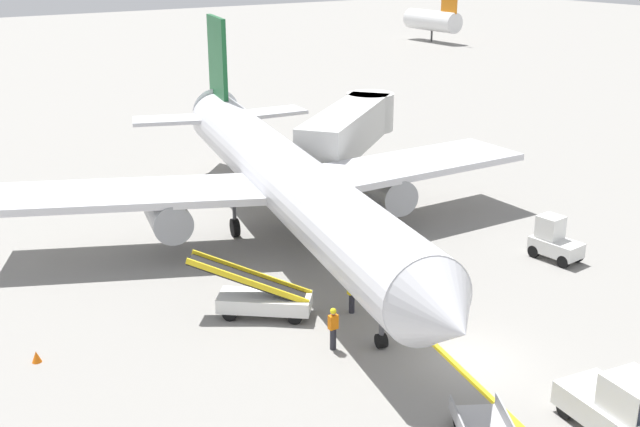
% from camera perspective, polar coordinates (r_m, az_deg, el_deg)
% --- Properties ---
extents(ground_plane, '(300.00, 300.00, 0.00)m').
position_cam_1_polar(ground_plane, '(30.00, 10.09, -10.38)').
color(ground_plane, gray).
extents(taxi_line_yellow, '(18.96, 77.86, 0.01)m').
position_cam_1_polar(taxi_line_yellow, '(33.80, 5.30, -6.59)').
color(taxi_line_yellow, yellow).
rests_on(taxi_line_yellow, ground).
extents(airliner, '(27.94, 34.97, 10.10)m').
position_cam_1_polar(airliner, '(39.61, -2.69, 2.68)').
color(airliner, silver).
rests_on(airliner, ground).
extents(jet_bridge, '(11.61, 9.84, 4.85)m').
position_cam_1_polar(jet_bridge, '(50.02, 2.35, 6.33)').
color(jet_bridge, beige).
rests_on(jet_bridge, ground).
extents(pushback_tug, '(2.38, 3.83, 2.20)m').
position_cam_1_polar(pushback_tug, '(26.73, 20.90, -12.95)').
color(pushback_tug, silver).
rests_on(pushback_tug, ground).
extents(baggage_tug_near_wing, '(1.53, 2.51, 2.10)m').
position_cam_1_polar(baggage_tug_near_wing, '(39.67, 16.52, -1.89)').
color(baggage_tug_near_wing, silver).
rests_on(baggage_tug_near_wing, ground).
extents(belt_loader_forward_hold, '(4.63, 4.17, 2.59)m').
position_cam_1_polar(belt_loader_forward_hold, '(32.58, -4.22, -6.08)').
color(belt_loader_forward_hold, silver).
rests_on(belt_loader_forward_hold, ground).
extents(ground_crew_marshaller, '(0.36, 0.24, 1.70)m').
position_cam_1_polar(ground_crew_marshaller, '(29.87, 0.95, -8.21)').
color(ground_crew_marshaller, '#26262D').
rests_on(ground_crew_marshaller, ground).
extents(ground_crew_wing_walker, '(0.36, 0.24, 1.70)m').
position_cam_1_polar(ground_crew_wing_walker, '(32.66, 2.32, -5.71)').
color(ground_crew_wing_walker, '#26262D').
rests_on(ground_crew_wing_walker, ground).
extents(safety_cone_nose_left, '(0.36, 0.36, 0.44)m').
position_cam_1_polar(safety_cone_nose_left, '(46.25, 6.70, 0.86)').
color(safety_cone_nose_left, orange).
rests_on(safety_cone_nose_left, ground).
extents(safety_cone_nose_right, '(0.36, 0.36, 0.44)m').
position_cam_1_polar(safety_cone_nose_right, '(31.12, -19.78, -9.69)').
color(safety_cone_nose_right, orange).
rests_on(safety_cone_nose_right, ground).
extents(distant_aircraft_mid_right, '(3.00, 10.10, 8.80)m').
position_cam_1_polar(distant_aircraft_mid_right, '(123.23, 8.15, 13.66)').
color(distant_aircraft_mid_right, silver).
rests_on(distant_aircraft_mid_right, ground).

